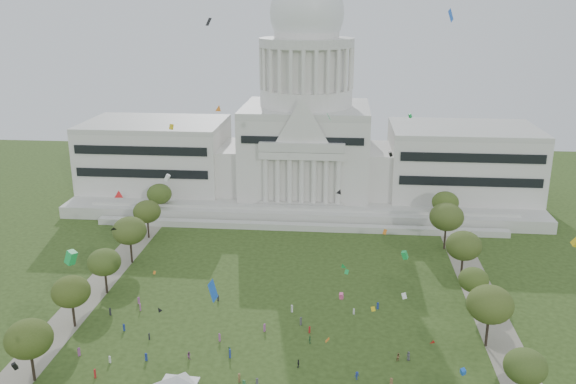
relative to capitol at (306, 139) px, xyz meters
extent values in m
plane|color=#2D4217|center=(0.00, -113.59, -22.30)|extent=(400.00, 400.00, 0.00)
cube|color=beige|center=(0.00, 1.41, -20.30)|extent=(160.00, 60.00, 4.00)
cube|color=beige|center=(0.00, -31.59, -21.30)|extent=(130.00, 3.00, 2.00)
cube|color=beige|center=(0.00, -23.59, -19.80)|extent=(140.00, 3.00, 5.00)
cube|color=silver|center=(-55.00, 0.41, -7.30)|extent=(50.00, 34.00, 22.00)
cube|color=silver|center=(55.00, 0.41, -7.30)|extent=(50.00, 34.00, 22.00)
cube|color=silver|center=(-27.00, -1.59, -10.30)|extent=(12.00, 26.00, 16.00)
cube|color=silver|center=(27.00, -1.59, -10.30)|extent=(12.00, 26.00, 16.00)
cube|color=silver|center=(0.00, 0.41, -4.30)|extent=(44.00, 38.00, 28.00)
cube|color=silver|center=(0.00, -19.59, -1.10)|extent=(28.00, 3.00, 2.40)
cube|color=black|center=(-55.00, -16.79, -5.30)|extent=(46.00, 0.40, 11.00)
cube|color=black|center=(55.00, -16.79, -5.30)|extent=(46.00, 0.40, 11.00)
cylinder|color=silver|center=(0.00, 0.41, 15.10)|extent=(32.00, 32.00, 6.00)
cylinder|color=silver|center=(0.00, 0.41, 25.10)|extent=(28.00, 28.00, 14.00)
cylinder|color=beige|center=(0.00, 0.41, 33.60)|extent=(32.40, 32.40, 3.00)
cylinder|color=silver|center=(0.00, 0.41, 39.10)|extent=(22.00, 22.00, 8.00)
ellipsoid|color=white|center=(0.00, 0.41, 43.10)|extent=(25.00, 25.00, 26.20)
cube|color=gray|center=(-48.00, -83.59, -22.28)|extent=(8.00, 160.00, 0.04)
cube|color=gray|center=(48.00, -83.59, -22.28)|extent=(8.00, 160.00, 0.04)
cylinder|color=black|center=(-44.07, -116.55, -19.42)|extent=(0.56, 0.56, 5.75)
ellipsoid|color=#354915|center=(-44.07, -116.55, -13.33)|extent=(8.86, 8.86, 7.25)
ellipsoid|color=#354D1C|center=(46.22, -115.34, -14.62)|extent=(7.58, 7.58, 6.20)
cylinder|color=black|center=(-45.04, -96.29, -19.56)|extent=(0.56, 0.56, 5.47)
ellipsoid|color=#384915|center=(-45.04, -96.29, -13.77)|extent=(8.42, 8.42, 6.89)
cylinder|color=black|center=(44.17, -96.15, -19.19)|extent=(0.56, 0.56, 6.20)
ellipsoid|color=#3F501C|center=(44.17, -96.15, -12.62)|extent=(9.55, 9.55, 7.82)
cylinder|color=black|center=(-44.09, -79.67, -19.66)|extent=(0.56, 0.56, 5.27)
ellipsoid|color=#374F1B|center=(-44.09, -79.67, -14.07)|extent=(8.12, 8.12, 6.65)
cylinder|color=black|center=(44.40, -79.10, -20.02)|extent=(0.56, 0.56, 4.56)
ellipsoid|color=#38501A|center=(44.40, -79.10, -15.19)|extent=(7.01, 7.01, 5.74)
cylinder|color=black|center=(-44.08, -61.17, -19.28)|extent=(0.56, 0.56, 6.03)
ellipsoid|color=#3F501E|center=(-44.08, -61.17, -12.89)|extent=(9.29, 9.29, 7.60)
cylinder|color=black|center=(44.76, -63.55, -19.31)|extent=(0.56, 0.56, 5.97)
ellipsoid|color=#364619|center=(44.76, -63.55, -12.99)|extent=(9.19, 9.19, 7.52)
cylinder|color=black|center=(-45.22, -42.58, -19.59)|extent=(0.56, 0.56, 5.41)
ellipsoid|color=#384918|center=(-45.22, -42.58, -13.86)|extent=(8.33, 8.33, 6.81)
cylinder|color=black|center=(43.49, -43.40, -19.11)|extent=(0.56, 0.56, 6.37)
ellipsoid|color=#3A4A1C|center=(43.49, -43.40, -12.35)|extent=(9.82, 9.82, 8.03)
cylinder|color=black|center=(-46.87, -24.45, -19.64)|extent=(0.56, 0.56, 5.32)
ellipsoid|color=#344D17|center=(-46.87, -24.45, -14.00)|extent=(8.19, 8.19, 6.70)
cylinder|color=black|center=(45.96, -25.46, -19.56)|extent=(0.56, 0.56, 5.47)
ellipsoid|color=#385017|center=(45.96, -25.46, -13.77)|extent=(8.42, 8.42, 6.89)
cylinder|color=#4C4C4C|center=(-18.39, -116.89, -20.92)|extent=(0.12, 0.12, 2.76)
cylinder|color=#4C4C4C|center=(-12.21, -116.89, -20.92)|extent=(0.12, 0.12, 2.76)
pyramid|color=silver|center=(-15.30, -119.98, -18.21)|extent=(9.92, 9.92, 2.21)
imported|color=#4C4C51|center=(27.50, -103.09, -21.32)|extent=(0.99, 1.13, 1.94)
imported|color=olive|center=(25.47, -103.57, -21.40)|extent=(1.01, 0.96, 1.79)
imported|color=#26262B|center=(5.63, -107.60, -21.44)|extent=(0.63, 1.05, 1.72)
imported|color=#33723F|center=(-8.79, -103.91, -21.52)|extent=(1.13, 1.53, 1.54)
imported|color=#994C8C|center=(-16.56, -106.74, -21.44)|extent=(0.96, 0.80, 1.70)
imported|color=navy|center=(17.08, -110.65, -21.44)|extent=(1.23, 1.09, 1.71)
imported|color=#33723F|center=(7.38, -98.55, -21.43)|extent=(0.69, 1.08, 1.72)
cube|color=#994C8C|center=(-39.12, -107.63, -21.39)|extent=(0.52, 0.57, 1.82)
cube|color=navy|center=(22.38, -82.04, -21.46)|extent=(0.50, 0.38, 1.67)
cube|color=#26262B|center=(-26.86, -100.14, -21.57)|extent=(0.29, 0.41, 1.45)
cube|color=#994C8C|center=(-34.36, -84.50, -21.46)|extent=(0.49, 0.52, 1.66)
cube|color=#B21E1E|center=(-32.89, -114.65, -21.38)|extent=(0.42, 0.55, 1.83)
cube|color=#26262B|center=(-15.73, -81.47, -21.49)|extent=(0.45, 0.50, 1.60)
cube|color=#26262B|center=(-39.05, -90.65, -21.40)|extent=(0.54, 0.54, 1.78)
cube|color=olive|center=(-5.14, -113.46, -21.41)|extent=(0.37, 0.51, 1.78)
cube|color=silver|center=(16.78, -85.11, -21.57)|extent=(0.45, 0.43, 1.45)
cube|color=#4C4C51|center=(4.95, -91.13, -21.37)|extent=(0.46, 0.57, 1.85)
cube|color=olive|center=(23.45, -112.31, -21.40)|extent=(0.55, 0.52, 1.78)
cube|color=#994C8C|center=(-2.77, -94.54, -21.40)|extent=(0.45, 0.55, 1.78)
cube|color=navy|center=(-24.97, -108.09, -21.47)|extent=(0.51, 0.42, 1.66)
cube|color=#4C4C51|center=(-1.62, -114.32, -21.51)|extent=(0.48, 0.38, 1.57)
cube|color=navy|center=(-8.41, -105.46, -21.35)|extent=(0.45, 0.57, 1.90)
cube|color=#B21E1E|center=(7.08, -94.29, -21.54)|extent=(0.38, 0.46, 1.52)
cube|color=silver|center=(2.46, -85.39, -21.40)|extent=(0.51, 0.56, 1.79)
cube|color=#994C8C|center=(-11.76, -99.44, -21.42)|extent=(0.50, 0.54, 1.75)
cube|color=silver|center=(-31.94, -109.49, -21.55)|extent=(0.46, 0.39, 1.49)
cube|color=navy|center=(-33.46, -97.17, -21.49)|extent=(0.50, 0.47, 1.61)
cube|color=#994C8C|center=(-32.86, -87.88, -21.41)|extent=(0.44, 0.54, 1.76)
camera|label=1|loc=(13.19, -211.74, 46.47)|focal=38.00mm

